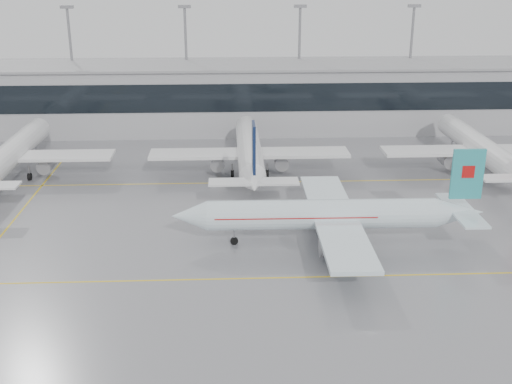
{
  "coord_description": "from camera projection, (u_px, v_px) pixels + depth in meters",
  "views": [
    {
      "loc": [
        -3.19,
        -58.25,
        30.35
      ],
      "look_at": [
        0.0,
        12.0,
        5.0
      ],
      "focal_mm": 45.0,
      "sensor_mm": 36.0,
      "label": 1
    }
  ],
  "objects": [
    {
      "name": "taxi_line_north",
      "position": [
        250.0,
        182.0,
        93.36
      ],
      "size": [
        120.0,
        0.25,
        0.01
      ],
      "primitive_type": "cube",
      "color": "yellow",
      "rests_on": "ground"
    },
    {
      "name": "ground",
      "position": [
        261.0,
        278.0,
        65.17
      ],
      "size": [
        320.0,
        320.0,
        0.0
      ],
      "primitive_type": "plane",
      "color": "gray",
      "rests_on": "ground"
    },
    {
      "name": "air_canada_jet",
      "position": [
        333.0,
        215.0,
        72.09
      ],
      "size": [
        35.37,
        27.94,
        11.02
      ],
      "rotation": [
        0.0,
        0.0,
        3.13
      ],
      "color": "white",
      "rests_on": "ground"
    },
    {
      "name": "parked_jet_d",
      "position": [
        480.0,
        148.0,
        97.06
      ],
      "size": [
        29.64,
        36.96,
        11.72
      ],
      "rotation": [
        0.0,
        0.0,
        1.57
      ],
      "color": "white",
      "rests_on": "ground"
    },
    {
      "name": "terminal_glass",
      "position": [
        245.0,
        98.0,
        113.8
      ],
      "size": [
        180.0,
        0.2,
        5.0
      ],
      "primitive_type": "cube",
      "color": "black",
      "rests_on": "ground"
    },
    {
      "name": "taxi_line_cross",
      "position": [
        9.0,
        226.0,
        77.98
      ],
      "size": [
        0.25,
        60.0,
        0.01
      ],
      "primitive_type": "cube",
      "color": "yellow",
      "rests_on": "ground"
    },
    {
      "name": "parked_jet_b",
      "position": [
        11.0,
        154.0,
        94.07
      ],
      "size": [
        29.64,
        36.96,
        11.72
      ],
      "rotation": [
        0.0,
        0.0,
        1.57
      ],
      "color": "white",
      "rests_on": "ground"
    },
    {
      "name": "parked_jet_c",
      "position": [
        249.0,
        151.0,
        95.57
      ],
      "size": [
        29.64,
        36.96,
        11.72
      ],
      "rotation": [
        0.0,
        0.0,
        1.57
      ],
      "color": "white",
      "rests_on": "ground"
    },
    {
      "name": "light_masts",
      "position": [
        243.0,
        54.0,
        124.55
      ],
      "size": [
        156.4,
        1.0,
        22.6
      ],
      "color": "gray",
      "rests_on": "ground"
    },
    {
      "name": "terminal_roof",
      "position": [
        244.0,
        65.0,
        119.3
      ],
      "size": [
        182.0,
        16.0,
        0.4
      ],
      "primitive_type": "cube",
      "color": "gray",
      "rests_on": "ground"
    },
    {
      "name": "taxi_line_main",
      "position": [
        261.0,
        278.0,
        65.17
      ],
      "size": [
        120.0,
        0.25,
        0.01
      ],
      "primitive_type": "cube",
      "color": "yellow",
      "rests_on": "ground"
    },
    {
      "name": "terminal",
      "position": [
        244.0,
        98.0,
        121.4
      ],
      "size": [
        180.0,
        15.0,
        12.0
      ],
      "primitive_type": "cube",
      "color": "#A0A0A4",
      "rests_on": "ground"
    }
  ]
}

